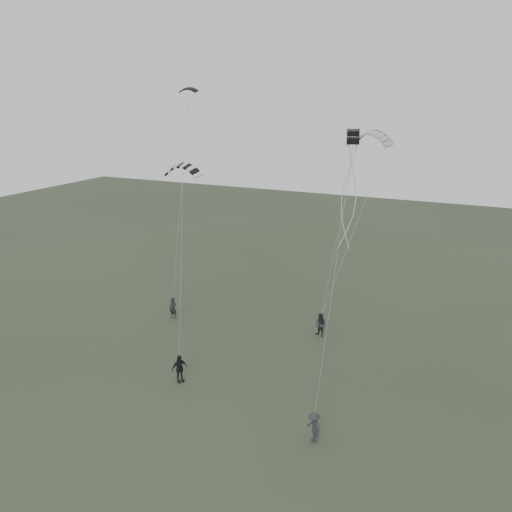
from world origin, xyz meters
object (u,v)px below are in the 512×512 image
at_px(flyer_right, 320,325).
at_px(kite_dark_small, 188,88).
at_px(kite_box, 353,137).
at_px(flyer_far, 314,427).
at_px(kite_pale_large, 372,133).
at_px(flyer_left, 173,308).
at_px(kite_striped, 183,165).
at_px(flyer_center, 179,369).

height_order(flyer_right, kite_dark_small, kite_dark_small).
bearing_deg(kite_box, flyer_far, -104.37).
relative_size(kite_dark_small, kite_pale_large, 0.44).
relative_size(flyer_left, kite_striped, 0.63).
relative_size(flyer_left, flyer_right, 0.97).
bearing_deg(kite_pale_large, kite_box, -58.48).
distance_m(flyer_center, kite_striped, 14.42).
relative_size(kite_dark_small, kite_striped, 0.54).
xyz_separation_m(kite_pale_large, kite_striped, (-11.29, -10.82, -1.98)).
bearing_deg(kite_pale_large, kite_striped, -112.16).
height_order(flyer_left, flyer_far, flyer_left).
relative_size(flyer_left, flyer_center, 0.96).
distance_m(flyer_right, kite_pale_large, 16.16).
relative_size(flyer_center, kite_striped, 0.66).
relative_size(flyer_far, kite_dark_small, 1.14).
xyz_separation_m(kite_dark_small, kite_striped, (2.86, -5.79, -5.42)).
bearing_deg(flyer_center, kite_box, -41.12).
height_order(kite_dark_small, kite_striped, kite_dark_small).
bearing_deg(kite_dark_small, flyer_right, -6.82).
bearing_deg(flyer_left, kite_pale_large, 27.11).
bearing_deg(flyer_right, flyer_far, -51.61).
distance_m(flyer_left, flyer_center, 10.48).
relative_size(flyer_center, kite_pale_large, 0.54).
xyz_separation_m(flyer_center, kite_striped, (-2.96, 6.09, 12.73)).
bearing_deg(flyer_left, flyer_center, -57.27).
distance_m(flyer_far, kite_dark_small, 28.03).
height_order(flyer_far, kite_dark_small, kite_dark_small).
bearing_deg(kite_box, kite_dark_small, 136.83).
distance_m(flyer_left, kite_dark_small, 18.51).
height_order(flyer_right, flyer_center, flyer_center).
distance_m(flyer_far, kite_striped, 20.12).
height_order(flyer_left, kite_pale_large, kite_pale_large).
bearing_deg(kite_dark_small, kite_striped, -64.06).
relative_size(flyer_left, flyer_far, 1.03).
height_order(flyer_right, kite_striped, kite_striped).
bearing_deg(flyer_center, kite_striped, 55.68).
xyz_separation_m(kite_dark_small, kite_pale_large, (14.15, 5.03, -3.44)).
height_order(flyer_far, kite_striped, kite_striped).
height_order(flyer_right, flyer_far, flyer_right).
height_order(flyer_center, kite_striped, kite_striped).
bearing_deg(flyer_right, kite_striped, -132.86).
bearing_deg(flyer_center, flyer_right, -2.58).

